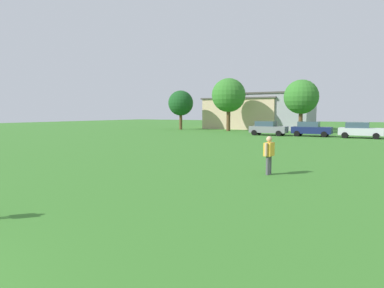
# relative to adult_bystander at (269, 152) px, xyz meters

# --- Properties ---
(ground_plane) EXTENTS (160.00, 160.00, 0.00)m
(ground_plane) POSITION_rel_adult_bystander_xyz_m (-2.35, 16.34, -1.00)
(ground_plane) COLOR #387528
(adult_bystander) EXTENTS (0.35, 0.80, 1.68)m
(adult_bystander) POSITION_rel_adult_bystander_xyz_m (0.00, 0.00, 0.00)
(adult_bystander) COLOR #4C4C51
(adult_bystander) RESTS_ON ground
(parked_car_gray_0) EXTENTS (4.30, 2.02, 1.68)m
(parked_car_gray_0) POSITION_rel_adult_bystander_xyz_m (-7.80, 25.44, -0.14)
(parked_car_gray_0) COLOR slate
(parked_car_gray_0) RESTS_ON ground
(parked_car_navy_1) EXTENTS (4.30, 2.02, 1.68)m
(parked_car_navy_1) POSITION_rel_adult_bystander_xyz_m (-2.97, 26.12, -0.14)
(parked_car_navy_1) COLOR #141E4C
(parked_car_navy_1) RESTS_ON ground
(parked_car_silver_2) EXTENTS (4.30, 2.02, 1.68)m
(parked_car_silver_2) POSITION_rel_adult_bystander_xyz_m (2.07, 25.75, -0.14)
(parked_car_silver_2) COLOR silver
(parked_car_silver_2) RESTS_ON ground
(tree_far_left) EXTENTS (3.99, 3.99, 6.22)m
(tree_far_left) POSITION_rel_adult_bystander_xyz_m (-24.24, 32.53, 3.21)
(tree_far_left) COLOR brown
(tree_far_left) RESTS_ON ground
(tree_center) EXTENTS (4.96, 4.96, 7.73)m
(tree_center) POSITION_rel_adult_bystander_xyz_m (-15.85, 32.27, 4.22)
(tree_center) COLOR brown
(tree_center) RESTS_ON ground
(tree_far_right) EXTENTS (4.51, 4.51, 7.03)m
(tree_far_right) POSITION_rel_adult_bystander_xyz_m (-5.40, 32.09, 3.75)
(tree_far_right) COLOR brown
(tree_far_right) RESTS_ON ground
(house_left) EXTENTS (12.66, 9.19, 5.11)m
(house_left) POSITION_rel_adult_bystander_xyz_m (-16.33, 40.90, 1.57)
(house_left) COLOR beige
(house_left) RESTS_ON ground
(house_right) EXTENTS (14.00, 8.51, 5.85)m
(house_right) POSITION_rel_adult_bystander_xyz_m (-12.30, 40.90, 1.94)
(house_right) COLOR #9999A3
(house_right) RESTS_ON ground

